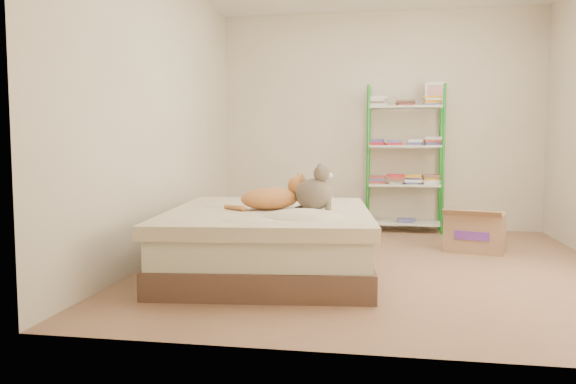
% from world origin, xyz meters
% --- Properties ---
extents(room, '(3.81, 4.21, 2.61)m').
position_xyz_m(room, '(0.00, 0.00, 1.30)').
color(room, '#9D6B4F').
rests_on(room, ground).
extents(bed, '(1.78, 2.14, 0.50)m').
position_xyz_m(bed, '(-0.85, -0.39, 0.25)').
color(bed, brown).
rests_on(bed, ground).
extents(orange_cat, '(0.63, 0.52, 0.23)m').
position_xyz_m(orange_cat, '(-0.84, -0.42, 0.62)').
color(orange_cat, '#CD7C48').
rests_on(orange_cat, bed).
extents(grey_cat, '(0.33, 0.28, 0.36)m').
position_xyz_m(grey_cat, '(-0.49, -0.38, 0.69)').
color(grey_cat, '#6D6055').
rests_on(grey_cat, bed).
extents(shelf_unit, '(0.88, 0.36, 1.74)m').
position_xyz_m(shelf_unit, '(0.31, 1.88, 0.88)').
color(shelf_unit, '#208D29').
rests_on(shelf_unit, ground).
extents(cardboard_box, '(0.63, 0.63, 0.42)m').
position_xyz_m(cardboard_box, '(0.94, 0.78, 0.19)').
color(cardboard_box, '#A07B5D').
rests_on(cardboard_box, ground).
extents(white_bin, '(0.40, 0.37, 0.40)m').
position_xyz_m(white_bin, '(-1.05, 1.77, 0.20)').
color(white_bin, white).
rests_on(white_bin, ground).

